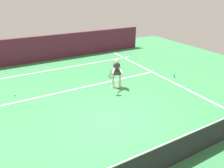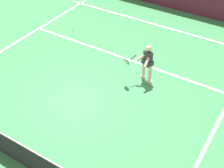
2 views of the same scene
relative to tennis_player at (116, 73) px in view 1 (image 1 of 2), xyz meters
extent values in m
plane|color=#38844C|center=(1.59, 2.42, -0.85)|extent=(23.81, 23.81, 0.00)
cube|color=#561E33|center=(1.59, -6.44, 0.04)|extent=(14.34, 0.24, 1.77)
cube|color=white|center=(1.59, -4.24, -0.84)|extent=(10.34, 0.10, 0.01)
cube|color=white|center=(1.59, -0.87, -0.84)|extent=(9.34, 0.10, 0.01)
cube|color=white|center=(-3.08, 2.42, -0.84)|extent=(0.10, 16.32, 0.01)
cube|color=#232326|center=(1.59, 5.37, -0.37)|extent=(9.86, 0.02, 0.95)
cube|color=white|center=(1.59, 5.37, 0.12)|extent=(9.86, 0.02, 0.04)
cylinder|color=beige|center=(-0.19, 0.04, -0.46)|extent=(0.13, 0.13, 0.78)
cylinder|color=beige|center=(0.15, -0.09, -0.46)|extent=(0.13, 0.13, 0.78)
cube|color=white|center=(-0.19, 0.04, -0.81)|extent=(0.20, 0.10, 0.08)
cube|color=white|center=(0.15, -0.09, -0.81)|extent=(0.20, 0.10, 0.08)
cube|color=#2D2D33|center=(-0.02, -0.02, 0.19)|extent=(0.37, 0.31, 0.52)
cube|color=#2D2D33|center=(-0.02, -0.02, -0.01)|extent=(0.48, 0.41, 0.20)
sphere|color=beige|center=(-0.02, -0.02, 0.59)|extent=(0.22, 0.22, 0.22)
cylinder|color=beige|center=(-0.10, 0.17, 0.21)|extent=(0.11, 0.48, 0.37)
cylinder|color=beige|center=(0.18, 0.06, 0.21)|extent=(0.41, 0.39, 0.37)
cylinder|color=black|center=(0.45, 0.24, 0.17)|extent=(0.14, 0.29, 0.14)
torus|color=black|center=(0.57, 0.51, 0.11)|extent=(0.31, 0.22, 0.28)
cylinder|color=beige|center=(0.57, 0.51, 0.11)|extent=(0.26, 0.17, 0.23)
sphere|color=#D1E533|center=(4.77, -1.60, -0.81)|extent=(0.07, 0.07, 0.07)
cylinder|color=#4C9EE5|center=(-3.68, 0.41, -0.73)|extent=(0.07, 0.07, 0.24)
camera|label=1|loc=(4.94, 8.48, 3.87)|focal=33.23mm
camera|label=2|loc=(-3.94, 8.69, 6.62)|focal=50.12mm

